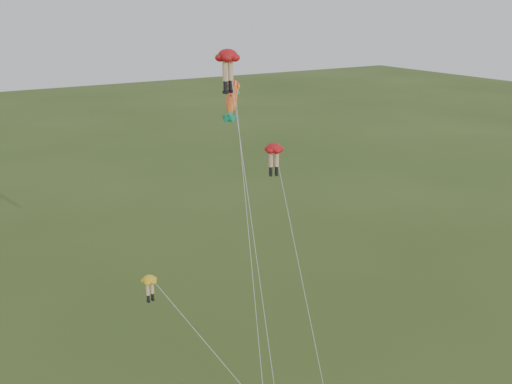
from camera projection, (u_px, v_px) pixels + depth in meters
legs_kite_red_high at (228, 62)px, 36.39m from camera, size 3.47×10.93×20.43m
legs_kite_red_mid at (275, 156)px, 36.61m from camera, size 2.36×9.38×14.65m
legs_kite_yellow at (158, 291)px, 29.69m from camera, size 6.33×5.10×9.76m
fish_kite at (232, 99)px, 38.41m from camera, size 5.09×11.81×18.49m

